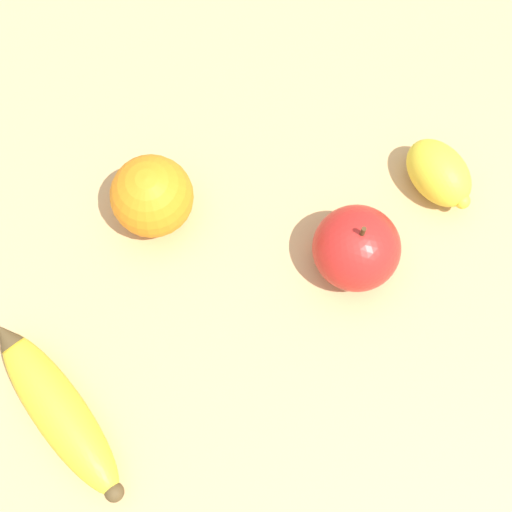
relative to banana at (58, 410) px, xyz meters
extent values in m
plane|color=tan|center=(-0.09, 0.17, -0.02)|extent=(3.00, 3.00, 0.00)
ellipsoid|color=yellow|center=(0.00, 0.00, 0.00)|extent=(0.18, 0.12, 0.04)
cone|color=brown|center=(-0.08, -0.03, 0.01)|extent=(0.04, 0.03, 0.03)
sphere|color=brown|center=(0.08, 0.04, 0.00)|extent=(0.02, 0.02, 0.02)
sphere|color=orange|center=(-0.18, 0.12, 0.02)|extent=(0.08, 0.08, 0.08)
ellipsoid|color=red|center=(-0.08, 0.30, 0.02)|extent=(0.08, 0.08, 0.08)
cylinder|color=#4C3319|center=(-0.08, 0.30, 0.06)|extent=(0.00, 0.00, 0.01)
ellipsoid|color=yellow|center=(-0.14, 0.41, 0.00)|extent=(0.09, 0.08, 0.05)
sphere|color=yellow|center=(-0.10, 0.42, 0.00)|extent=(0.02, 0.02, 0.02)
camera|label=1|loc=(0.12, 0.15, 0.65)|focal=50.00mm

